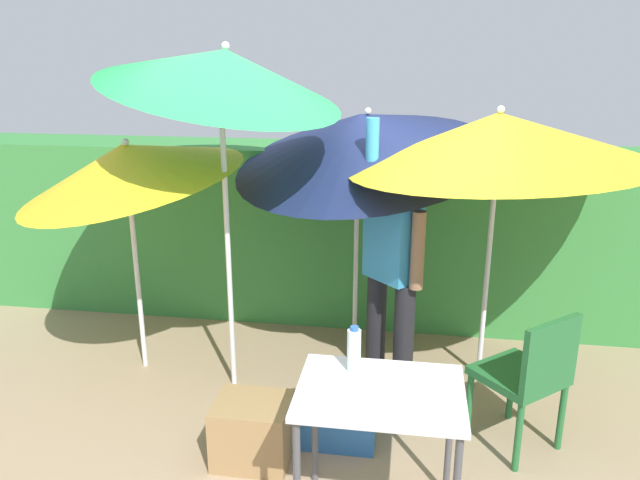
# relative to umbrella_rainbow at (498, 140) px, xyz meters

# --- Properties ---
(ground_plane) EXTENTS (24.00, 24.00, 0.00)m
(ground_plane) POSITION_rel_umbrella_rainbow_xyz_m (-1.14, -0.63, -1.74)
(ground_plane) COLOR #9E8466
(hedge_row) EXTENTS (8.00, 0.70, 1.52)m
(hedge_row) POSITION_rel_umbrella_rainbow_xyz_m (-1.14, 0.99, -0.98)
(hedge_row) COLOR #38843D
(hedge_row) RESTS_ON ground_plane
(umbrella_rainbow) EXTENTS (2.04, 2.02, 2.00)m
(umbrella_rainbow) POSITION_rel_umbrella_rainbow_xyz_m (0.00, 0.00, 0.00)
(umbrella_rainbow) COLOR silver
(umbrella_rainbow) RESTS_ON ground_plane
(umbrella_orange) EXTENTS (1.63, 1.59, 1.93)m
(umbrella_orange) POSITION_rel_umbrella_rainbow_xyz_m (-2.49, -0.26, -0.18)
(umbrella_orange) COLOR silver
(umbrella_orange) RESTS_ON ground_plane
(umbrella_yellow) EXTENTS (2.06, 2.02, 2.18)m
(umbrella_yellow) POSITION_rel_umbrella_rainbow_xyz_m (-0.92, 0.37, -0.05)
(umbrella_yellow) COLOR silver
(umbrella_yellow) RESTS_ON ground_plane
(umbrella_navy) EXTENTS (1.60, 1.57, 2.54)m
(umbrella_navy) POSITION_rel_umbrella_rainbow_xyz_m (-1.74, -0.36, 0.43)
(umbrella_navy) COLOR silver
(umbrella_navy) RESTS_ON ground_plane
(person_vendor) EXTENTS (0.46, 0.45, 1.88)m
(person_vendor) POSITION_rel_umbrella_rainbow_xyz_m (-0.66, -0.23, -0.81)
(person_vendor) COLOR black
(person_vendor) RESTS_ON ground_plane
(chair_plastic) EXTENTS (0.62, 0.62, 0.89)m
(chair_plastic) POSITION_rel_umbrella_rainbow_xyz_m (0.18, -0.85, -1.23)
(chair_plastic) COLOR #236633
(chair_plastic) RESTS_ON ground_plane
(cooler_box) EXTENTS (0.45, 0.39, 0.39)m
(cooler_box) POSITION_rel_umbrella_rainbow_xyz_m (-0.92, -0.89, -1.55)
(cooler_box) COLOR #2D6BB7
(cooler_box) RESTS_ON ground_plane
(crate_cardboard) EXTENTS (0.44, 0.36, 0.38)m
(crate_cardboard) POSITION_rel_umbrella_rainbow_xyz_m (-1.40, -1.19, -1.55)
(crate_cardboard) COLOR #9E7A4C
(crate_cardboard) RESTS_ON ground_plane
(folding_table) EXTENTS (0.80, 0.60, 0.77)m
(folding_table) POSITION_rel_umbrella_rainbow_xyz_m (-0.65, -1.58, -1.07)
(folding_table) COLOR #4C4C51
(folding_table) RESTS_ON ground_plane
(bottle_water) EXTENTS (0.07, 0.07, 0.24)m
(bottle_water) POSITION_rel_umbrella_rainbow_xyz_m (-0.80, -1.42, -0.86)
(bottle_water) COLOR silver
(bottle_water) RESTS_ON folding_table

